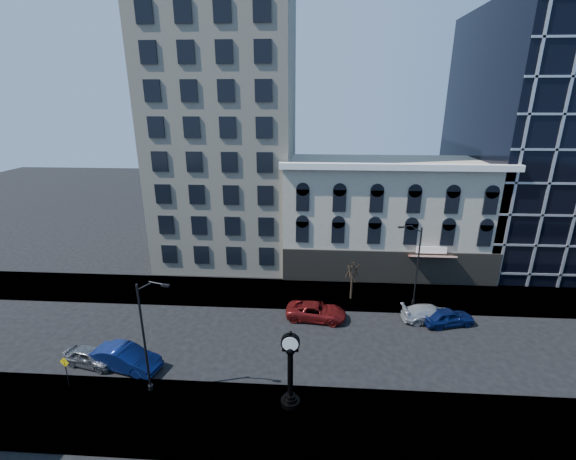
# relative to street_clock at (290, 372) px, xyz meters

# --- Properties ---
(ground) EXTENTS (160.00, 160.00, 0.00)m
(ground) POSITION_rel_street_clock_xyz_m (-2.84, 6.66, -2.49)
(ground) COLOR black
(ground) RESTS_ON ground
(sidewalk_far) EXTENTS (160.00, 6.00, 0.12)m
(sidewalk_far) POSITION_rel_street_clock_xyz_m (-2.84, 14.66, -2.43)
(sidewalk_far) COLOR gray
(sidewalk_far) RESTS_ON ground
(sidewalk_near) EXTENTS (160.00, 6.00, 0.12)m
(sidewalk_near) POSITION_rel_street_clock_xyz_m (-2.84, -1.34, -2.43)
(sidewalk_near) COLOR gray
(sidewalk_near) RESTS_ON ground
(cream_tower) EXTENTS (15.90, 15.40, 42.50)m
(cream_tower) POSITION_rel_street_clock_xyz_m (-8.95, 25.55, 16.83)
(cream_tower) COLOR beige
(cream_tower) RESTS_ON ground
(victorian_row) EXTENTS (22.60, 11.19, 12.50)m
(victorian_row) POSITION_rel_street_clock_xyz_m (9.16, 22.55, 3.50)
(victorian_row) COLOR #B4AB94
(victorian_row) RESTS_ON ground
(glass_office) EXTENTS (20.00, 20.15, 28.00)m
(glass_office) POSITION_rel_street_clock_xyz_m (29.16, 27.57, 11.51)
(glass_office) COLOR black
(glass_office) RESTS_ON ground
(street_clock) EXTENTS (1.19, 1.19, 5.25)m
(street_clock) POSITION_rel_street_clock_xyz_m (0.00, 0.00, 0.00)
(street_clock) COLOR black
(street_clock) RESTS_ON sidewalk_near
(street_lamp_near) EXTENTS (2.09, 0.56, 8.10)m
(street_lamp_near) POSITION_rel_street_clock_xyz_m (-8.61, 0.57, 3.74)
(street_lamp_near) COLOR black
(street_lamp_near) RESTS_ON sidewalk_near
(street_lamp_far) EXTENTS (2.03, 0.55, 7.88)m
(street_lamp_far) POSITION_rel_street_clock_xyz_m (10.15, 13.19, 3.57)
(street_lamp_far) COLOR black
(street_lamp_far) RESTS_ON sidewalk_far
(bare_tree_far) EXTENTS (2.47, 2.47, 4.23)m
(bare_tree_far) POSITION_rel_street_clock_xyz_m (4.99, 13.92, 0.82)
(bare_tree_far) COLOR #2D2216
(bare_tree_far) RESTS_ON sidewalk_far
(warning_sign) EXTENTS (0.71, 0.19, 2.21)m
(warning_sign) POSITION_rel_street_clock_xyz_m (-14.76, 0.66, -0.86)
(warning_sign) COLOR black
(warning_sign) RESTS_ON sidewalk_near
(car_near_a) EXTENTS (4.21, 2.41, 1.35)m
(car_near_a) POSITION_rel_street_clock_xyz_m (-14.55, 3.01, -1.82)
(car_near_a) COLOR #595B60
(car_near_a) RESTS_ON ground
(car_near_b) EXTENTS (5.33, 2.93, 1.67)m
(car_near_b) POSITION_rel_street_clock_xyz_m (-11.83, 2.80, -1.66)
(car_near_b) COLOR #0C194C
(car_near_b) RESTS_ON ground
(car_far_a) EXTENTS (5.43, 2.96, 1.44)m
(car_far_a) POSITION_rel_street_clock_xyz_m (1.64, 10.24, -1.77)
(car_far_a) COLOR maroon
(car_far_a) RESTS_ON ground
(car_far_b) EXTENTS (5.01, 2.31, 1.42)m
(car_far_b) POSITION_rel_street_clock_xyz_m (11.48, 10.50, -1.78)
(car_far_b) COLOR #A5A8AD
(car_far_b) RESTS_ON ground
(car_far_c) EXTENTS (4.62, 2.72, 1.47)m
(car_far_c) POSITION_rel_street_clock_xyz_m (12.78, 10.04, -1.76)
(car_far_c) COLOR #0C194C
(car_far_c) RESTS_ON ground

